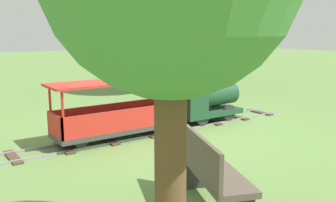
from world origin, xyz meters
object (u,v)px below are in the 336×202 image
(locomotive, at_px, (206,99))
(park_bench, at_px, (209,172))
(passenger_car, at_px, (119,115))
(oak_tree_distant, at_px, (192,0))
(conductor_person, at_px, (154,73))

(locomotive, distance_m, park_bench, 3.73)
(passenger_car, bearing_deg, oak_tree_distant, 131.94)
(passenger_car, relative_size, conductor_person, 1.45)
(locomotive, relative_size, oak_tree_distant, 0.35)
(conductor_person, relative_size, park_bench, 1.19)
(locomotive, height_order, passenger_car, locomotive)
(park_bench, relative_size, oak_tree_distant, 0.33)
(conductor_person, bearing_deg, locomotive, 26.77)
(passenger_car, distance_m, park_bench, 2.88)
(locomotive, bearing_deg, conductor_person, -153.23)
(conductor_person, xyz_separation_m, oak_tree_distant, (-3.90, 4.13, 1.95))
(locomotive, distance_m, oak_tree_distant, 6.59)
(locomotive, distance_m, passenger_car, 1.95)
(locomotive, height_order, park_bench, locomotive)
(conductor_person, bearing_deg, passenger_car, -52.63)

